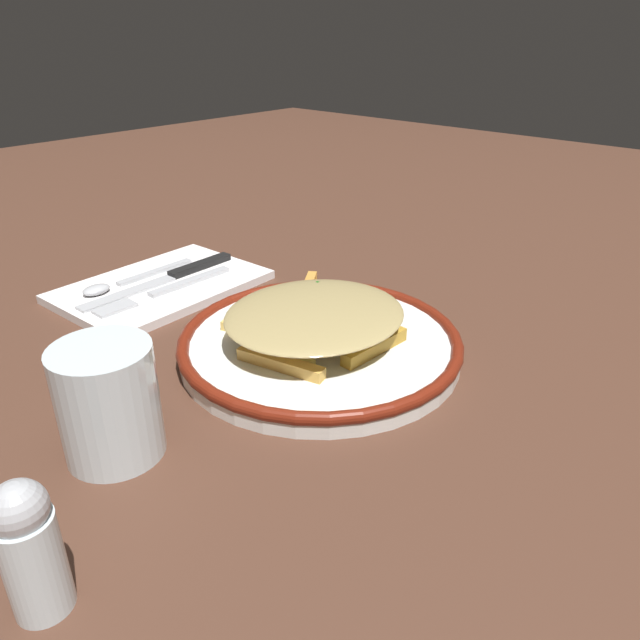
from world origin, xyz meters
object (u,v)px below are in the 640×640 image
(fork, at_px, (166,290))
(water_glass, at_px, (108,402))
(spoon, at_px, (122,282))
(salt_shaker, at_px, (30,548))
(napkin, at_px, (161,286))
(plate, at_px, (320,343))
(fries_heap, at_px, (314,319))
(knife, at_px, (174,276))

(fork, relative_size, water_glass, 2.00)
(spoon, relative_size, salt_shaker, 1.78)
(water_glass, bearing_deg, napkin, -40.97)
(plate, bearing_deg, water_glass, 85.75)
(fries_heap, distance_m, salt_shaker, 0.31)
(fries_heap, xyz_separation_m, water_glass, (0.01, 0.20, 0.00))
(fork, relative_size, salt_shaker, 2.06)
(napkin, distance_m, fork, 0.03)
(napkin, height_order, salt_shaker, salt_shaker)
(spoon, distance_m, salt_shaker, 0.43)
(knife, height_order, spoon, spoon)
(plate, xyz_separation_m, fries_heap, (0.00, 0.01, 0.03))
(water_glass, xyz_separation_m, salt_shaker, (-0.09, 0.10, -0.00))
(knife, xyz_separation_m, water_glass, (-0.23, 0.22, 0.03))
(salt_shaker, bearing_deg, water_glass, -47.90)
(water_glass, bearing_deg, fork, -42.87)
(spoon, bearing_deg, fries_heap, -171.49)
(knife, height_order, water_glass, water_glass)
(napkin, xyz_separation_m, water_glass, (-0.23, 0.20, 0.04))
(fries_heap, relative_size, spoon, 1.27)
(napkin, bearing_deg, fries_heap, -178.70)
(plate, xyz_separation_m, water_glass, (0.02, 0.21, 0.03))
(plate, height_order, fries_heap, fries_heap)
(knife, xyz_separation_m, spoon, (0.03, 0.05, 0.00))
(plate, height_order, water_glass, water_glass)
(spoon, bearing_deg, salt_shaker, 142.78)
(fries_heap, height_order, salt_shaker, salt_shaker)
(knife, bearing_deg, fork, 132.28)
(fork, relative_size, spoon, 1.16)
(napkin, distance_m, spoon, 0.05)
(plate, xyz_separation_m, knife, (0.24, -0.01, 0.00))
(napkin, bearing_deg, salt_shaker, 136.92)
(fries_heap, bearing_deg, plate, -100.57)
(napkin, relative_size, knife, 1.08)
(knife, relative_size, spoon, 1.38)
(plate, height_order, knife, plate)
(salt_shaker, bearing_deg, fries_heap, -76.18)
(plate, bearing_deg, knife, -1.61)
(fries_heap, bearing_deg, water_glass, 85.95)
(knife, bearing_deg, salt_shaker, 135.19)
(spoon, height_order, salt_shaker, salt_shaker)
(knife, bearing_deg, spoon, 63.51)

